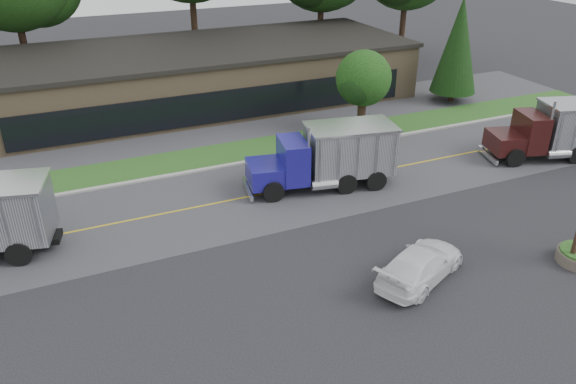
# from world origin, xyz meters

# --- Properties ---
(ground) EXTENTS (140.00, 140.00, 0.00)m
(ground) POSITION_xyz_m (0.00, 0.00, 0.00)
(ground) COLOR #323237
(ground) RESTS_ON ground
(road) EXTENTS (60.00, 8.00, 0.02)m
(road) POSITION_xyz_m (0.00, 9.00, 0.00)
(road) COLOR #4C4C51
(road) RESTS_ON ground
(center_line) EXTENTS (60.00, 0.12, 0.01)m
(center_line) POSITION_xyz_m (0.00, 9.00, 0.00)
(center_line) COLOR gold
(center_line) RESTS_ON ground
(curb) EXTENTS (60.00, 0.30, 0.12)m
(curb) POSITION_xyz_m (0.00, 13.20, 0.00)
(curb) COLOR #9E9E99
(curb) RESTS_ON ground
(grass_verge) EXTENTS (60.00, 3.40, 0.03)m
(grass_verge) POSITION_xyz_m (0.00, 15.00, 0.00)
(grass_verge) COLOR #24591E
(grass_verge) RESTS_ON ground
(far_parking) EXTENTS (60.00, 7.00, 0.02)m
(far_parking) POSITION_xyz_m (0.00, 20.00, 0.00)
(far_parking) COLOR #4C4C51
(far_parking) RESTS_ON ground
(strip_mall) EXTENTS (32.00, 12.00, 4.00)m
(strip_mall) POSITION_xyz_m (2.00, 26.00, 2.00)
(strip_mall) COLOR #877052
(strip_mall) RESTS_ON ground
(evergreen_right) EXTENTS (3.50, 3.50, 7.95)m
(evergreen_right) POSITION_xyz_m (20.00, 18.00, 4.36)
(evergreen_right) COLOR #382619
(evergreen_right) RESTS_ON ground
(tree_verge) EXTENTS (3.87, 3.65, 5.53)m
(tree_verge) POSITION_xyz_m (10.06, 15.05, 3.51)
(tree_verge) COLOR #382619
(tree_verge) RESTS_ON ground
(dump_truck_blue) EXTENTS (8.22, 3.95, 3.36)m
(dump_truck_blue) POSITION_xyz_m (4.18, 8.52, 1.80)
(dump_truck_blue) COLOR black
(dump_truck_blue) RESTS_ON ground
(dump_truck_maroon) EXTENTS (8.04, 4.63, 3.36)m
(dump_truck_maroon) POSITION_xyz_m (18.74, 6.44, 1.80)
(dump_truck_maroon) COLOR black
(dump_truck_maroon) RESTS_ON ground
(rally_car) EXTENTS (5.19, 3.81, 1.40)m
(rally_car) POSITION_xyz_m (3.52, -0.68, 0.70)
(rally_car) COLOR white
(rally_car) RESTS_ON ground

